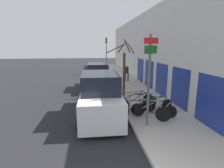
{
  "coord_description": "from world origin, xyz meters",
  "views": [
    {
      "loc": [
        -0.77,
        -2.92,
        3.5
      ],
      "look_at": [
        0.41,
        6.01,
        1.56
      ],
      "focal_mm": 28.0,
      "sensor_mm": 36.0,
      "label": 1
    }
  ],
  "objects_px": {
    "bicycle_0": "(142,111)",
    "bicycle_5": "(135,100)",
    "bicycle_1": "(153,109)",
    "pedestrian_near": "(127,72)",
    "bicycle_2": "(154,106)",
    "bicycle_3": "(138,103)",
    "parked_car_1": "(98,77)",
    "signpost": "(149,78)",
    "traffic_light": "(106,50)",
    "bicycle_4": "(132,102)",
    "street_tree": "(124,69)",
    "parked_car_0": "(100,97)"
  },
  "relations": [
    {
      "from": "bicycle_3",
      "to": "parked_car_1",
      "type": "relative_size",
      "value": 0.52
    },
    {
      "from": "bicycle_3",
      "to": "parked_car_1",
      "type": "distance_m",
      "value": 6.1
    },
    {
      "from": "bicycle_1",
      "to": "traffic_light",
      "type": "xyz_separation_m",
      "value": [
        -0.81,
        14.59,
        2.51
      ]
    },
    {
      "from": "street_tree",
      "to": "pedestrian_near",
      "type": "bearing_deg",
      "value": 75.35
    },
    {
      "from": "bicycle_2",
      "to": "street_tree",
      "type": "relative_size",
      "value": 0.59
    },
    {
      "from": "bicycle_5",
      "to": "street_tree",
      "type": "bearing_deg",
      "value": -4.33
    },
    {
      "from": "street_tree",
      "to": "traffic_light",
      "type": "relative_size",
      "value": 0.85
    },
    {
      "from": "bicycle_1",
      "to": "bicycle_4",
      "type": "xyz_separation_m",
      "value": [
        -0.76,
        1.16,
        0.03
      ]
    },
    {
      "from": "signpost",
      "to": "bicycle_4",
      "type": "distance_m",
      "value": 2.65
    },
    {
      "from": "bicycle_0",
      "to": "bicycle_3",
      "type": "xyz_separation_m",
      "value": [
        0.15,
        1.2,
        -0.0
      ]
    },
    {
      "from": "bicycle_1",
      "to": "bicycle_5",
      "type": "relative_size",
      "value": 0.91
    },
    {
      "from": "bicycle_4",
      "to": "street_tree",
      "type": "relative_size",
      "value": 0.55
    },
    {
      "from": "pedestrian_near",
      "to": "bicycle_5",
      "type": "bearing_deg",
      "value": 86.62
    },
    {
      "from": "bicycle_2",
      "to": "traffic_light",
      "type": "xyz_separation_m",
      "value": [
        -0.98,
        14.16,
        2.5
      ]
    },
    {
      "from": "bicycle_4",
      "to": "pedestrian_near",
      "type": "height_order",
      "value": "pedestrian_near"
    },
    {
      "from": "bicycle_4",
      "to": "street_tree",
      "type": "xyz_separation_m",
      "value": [
        0.07,
        2.76,
        1.41
      ]
    },
    {
      "from": "bicycle_2",
      "to": "traffic_light",
      "type": "bearing_deg",
      "value": -13.17
    },
    {
      "from": "signpost",
      "to": "pedestrian_near",
      "type": "height_order",
      "value": "signpost"
    },
    {
      "from": "bicycle_0",
      "to": "traffic_light",
      "type": "bearing_deg",
      "value": 23.8
    },
    {
      "from": "bicycle_3",
      "to": "bicycle_4",
      "type": "xyz_separation_m",
      "value": [
        -0.28,
        0.18,
        0.0
      ]
    },
    {
      "from": "bicycle_5",
      "to": "street_tree",
      "type": "height_order",
      "value": "street_tree"
    },
    {
      "from": "signpost",
      "to": "bicycle_1",
      "type": "relative_size",
      "value": 1.85
    },
    {
      "from": "bicycle_0",
      "to": "bicycle_2",
      "type": "height_order",
      "value": "bicycle_0"
    },
    {
      "from": "bicycle_5",
      "to": "traffic_light",
      "type": "height_order",
      "value": "traffic_light"
    },
    {
      "from": "bicycle_5",
      "to": "street_tree",
      "type": "relative_size",
      "value": 0.6
    },
    {
      "from": "pedestrian_near",
      "to": "bicycle_2",
      "type": "bearing_deg",
      "value": 92.24
    },
    {
      "from": "bicycle_0",
      "to": "bicycle_2",
      "type": "xyz_separation_m",
      "value": [
        0.8,
        0.65,
        -0.03
      ]
    },
    {
      "from": "signpost",
      "to": "bicycle_2",
      "type": "bearing_deg",
      "value": 58.95
    },
    {
      "from": "bicycle_1",
      "to": "bicycle_5",
      "type": "height_order",
      "value": "bicycle_5"
    },
    {
      "from": "signpost",
      "to": "bicycle_3",
      "type": "bearing_deg",
      "value": 86.07
    },
    {
      "from": "bicycle_4",
      "to": "bicycle_3",
      "type": "bearing_deg",
      "value": -90.03
    },
    {
      "from": "bicycle_3",
      "to": "pedestrian_near",
      "type": "distance_m",
      "value": 8.08
    },
    {
      "from": "bicycle_2",
      "to": "parked_car_1",
      "type": "distance_m",
      "value": 6.83
    },
    {
      "from": "signpost",
      "to": "bicycle_3",
      "type": "relative_size",
      "value": 1.63
    },
    {
      "from": "bicycle_5",
      "to": "pedestrian_near",
      "type": "xyz_separation_m",
      "value": [
        1.12,
        7.36,
        0.53
      ]
    },
    {
      "from": "signpost",
      "to": "parked_car_1",
      "type": "distance_m",
      "value": 7.93
    },
    {
      "from": "bicycle_3",
      "to": "bicycle_5",
      "type": "distance_m",
      "value": 0.63
    },
    {
      "from": "pedestrian_near",
      "to": "parked_car_1",
      "type": "bearing_deg",
      "value": 41.89
    },
    {
      "from": "signpost",
      "to": "traffic_light",
      "type": "height_order",
      "value": "traffic_light"
    },
    {
      "from": "bicycle_0",
      "to": "street_tree",
      "type": "bearing_deg",
      "value": 23.98
    },
    {
      "from": "bicycle_0",
      "to": "bicycle_2",
      "type": "bearing_deg",
      "value": -27.76
    },
    {
      "from": "bicycle_0",
      "to": "bicycle_5",
      "type": "relative_size",
      "value": 1.03
    },
    {
      "from": "parked_car_0",
      "to": "street_tree",
      "type": "bearing_deg",
      "value": 61.78
    },
    {
      "from": "signpost",
      "to": "bicycle_5",
      "type": "height_order",
      "value": "signpost"
    },
    {
      "from": "traffic_light",
      "to": "bicycle_1",
      "type": "bearing_deg",
      "value": -86.84
    },
    {
      "from": "signpost",
      "to": "bicycle_2",
      "type": "height_order",
      "value": "signpost"
    },
    {
      "from": "bicycle_2",
      "to": "bicycle_4",
      "type": "bearing_deg",
      "value": 34.85
    },
    {
      "from": "bicycle_0",
      "to": "traffic_light",
      "type": "xyz_separation_m",
      "value": [
        -0.18,
        14.81,
        2.48
      ]
    },
    {
      "from": "signpost",
      "to": "parked_car_1",
      "type": "xyz_separation_m",
      "value": [
        -1.73,
        7.63,
        -1.28
      ]
    },
    {
      "from": "parked_car_1",
      "to": "pedestrian_near",
      "type": "height_order",
      "value": "parked_car_1"
    }
  ]
}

